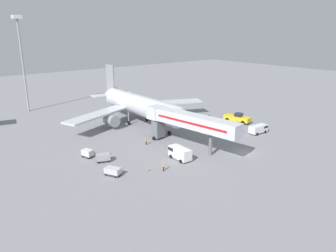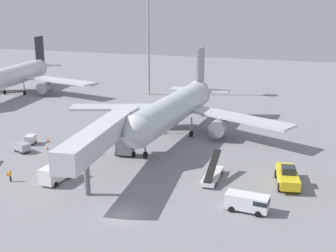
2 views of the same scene
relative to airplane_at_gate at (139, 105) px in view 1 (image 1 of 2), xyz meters
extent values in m
plane|color=gray|center=(4.78, -30.70, -4.90)|extent=(300.00, 300.00, 0.00)
cylinder|color=silver|center=(-0.02, -1.27, 0.13)|extent=(5.46, 29.66, 5.06)
cone|color=silver|center=(-0.24, -17.81, 0.13)|extent=(5.01, 3.57, 4.96)
cone|color=silver|center=(0.22, 16.25, 0.51)|extent=(4.88, 5.51, 4.81)
cube|color=gray|center=(0.20, 14.89, 5.20)|extent=(0.42, 4.29, 8.10)
cube|color=silver|center=(3.23, 14.46, 0.77)|extent=(6.12, 3.20, 0.24)
cube|color=silver|center=(-2.84, 14.54, 0.77)|extent=(6.12, 3.20, 0.24)
cube|color=silver|center=(11.09, 1.38, -1.00)|extent=(19.28, 11.35, 0.44)
cube|color=silver|center=(-11.05, 1.68, -1.00)|extent=(19.36, 10.91, 0.44)
cylinder|color=gray|center=(7.83, 0.35, -2.74)|extent=(2.93, 3.79, 2.88)
cylinder|color=gray|center=(-7.82, 0.56, -2.74)|extent=(2.93, 3.79, 2.88)
cylinder|color=gray|center=(-0.17, -12.81, -2.87)|extent=(0.28, 0.28, 2.97)
cylinder|color=black|center=(-0.17, -12.81, -4.35)|extent=(0.36, 1.10, 1.10)
cylinder|color=gray|center=(2.92, 0.47, -2.87)|extent=(0.28, 0.28, 2.97)
cylinder|color=black|center=(2.92, 0.47, -4.35)|extent=(0.36, 1.10, 1.10)
cylinder|color=gray|center=(-2.90, 0.55, -2.87)|extent=(0.28, 0.28, 2.97)
cylinder|color=black|center=(-2.90, 0.55, -4.35)|extent=(0.36, 1.10, 1.10)
cube|color=silver|center=(-2.14, -23.13, 1.18)|extent=(5.70, 20.85, 2.70)
cube|color=red|center=(-3.65, -23.33, 1.18)|extent=(2.33, 17.19, 0.44)
cube|color=silver|center=(-3.58, -12.31, 1.18)|extent=(3.79, 3.23, 2.84)
cube|color=#232833|center=(-3.76, -11.02, 1.43)|extent=(3.30, 0.67, 0.90)
cube|color=slate|center=(-3.51, -12.90, -2.33)|extent=(2.77, 2.12, 4.34)
cylinder|color=black|center=(-4.92, -13.09, -4.50)|extent=(0.40, 0.83, 0.80)
cylinder|color=black|center=(-2.09, -12.71, -4.50)|extent=(0.40, 0.83, 0.80)
cylinder|color=slate|center=(-1.60, -27.22, -2.53)|extent=(0.70, 0.70, 4.74)
cube|color=yellow|center=(20.86, -15.61, -3.76)|extent=(3.79, 7.40, 1.18)
cube|color=#232833|center=(20.94, -15.95, -2.72)|extent=(2.02, 2.10, 0.90)
cylinder|color=black|center=(22.45, -17.62, -4.35)|extent=(0.61, 1.16, 1.10)
cylinder|color=black|center=(20.20, -18.09, -4.35)|extent=(0.61, 1.16, 1.10)
cylinder|color=black|center=(21.53, -13.13, -4.35)|extent=(0.61, 1.16, 1.10)
cylinder|color=black|center=(19.28, -13.59, -4.35)|extent=(0.61, 1.16, 1.10)
cube|color=white|center=(11.43, -17.38, -4.33)|extent=(2.09, 6.81, 0.55)
cube|color=black|center=(11.43, -17.38, -2.86)|extent=(1.31, 6.81, 2.33)
cylinder|color=black|center=(10.50, -15.41, -4.60)|extent=(0.25, 0.61, 0.60)
cylinder|color=black|center=(12.16, -15.33, -4.60)|extent=(0.25, 0.61, 0.60)
cylinder|color=black|center=(10.71, -19.44, -4.60)|extent=(0.25, 0.61, 0.60)
cylinder|color=black|center=(12.37, -19.36, -4.60)|extent=(0.25, 0.61, 0.60)
cube|color=white|center=(-7.57, -25.03, -3.59)|extent=(2.16, 4.95, 2.05)
cube|color=#1E232D|center=(-7.50, -23.37, -3.14)|extent=(2.06, 1.64, 0.66)
cylinder|color=black|center=(-8.45, -23.48, -4.56)|extent=(0.38, 0.69, 0.68)
cylinder|color=black|center=(-6.56, -23.56, -4.56)|extent=(0.38, 0.69, 0.68)
cylinder|color=black|center=(-8.57, -26.50, -4.56)|extent=(0.38, 0.69, 0.68)
cylinder|color=black|center=(-6.68, -26.58, -4.56)|extent=(0.38, 0.69, 0.68)
cube|color=white|center=(17.37, -24.77, -3.78)|extent=(4.89, 2.24, 1.68)
cube|color=#1E232D|center=(19.00, -24.86, -3.41)|extent=(1.64, 2.09, 0.54)
cylinder|color=black|center=(18.91, -23.90, -4.56)|extent=(0.70, 0.39, 0.68)
cylinder|color=black|center=(18.80, -25.80, -4.56)|extent=(0.70, 0.39, 0.68)
cylinder|color=black|center=(15.94, -23.74, -4.56)|extent=(0.70, 0.39, 0.68)
cylinder|color=black|center=(15.83, -25.64, -4.56)|extent=(0.70, 0.39, 0.68)
cube|color=#38383D|center=(-20.96, -23.12, -4.61)|extent=(2.56, 3.09, 0.22)
cube|color=silver|center=(-20.96, -23.12, -4.03)|extent=(2.56, 3.09, 0.95)
cylinder|color=black|center=(-22.01, -22.59, -4.72)|extent=(0.27, 0.38, 0.36)
cylinder|color=black|center=(-20.78, -21.97, -4.72)|extent=(0.27, 0.38, 0.36)
cylinder|color=black|center=(-21.15, -24.28, -4.72)|extent=(0.27, 0.38, 0.36)
cylinder|color=black|center=(-19.92, -23.66, -4.72)|extent=(0.27, 0.38, 0.36)
cube|color=#38383D|center=(-19.49, -16.82, -4.61)|extent=(2.89, 2.28, 0.22)
cube|color=#999EA5|center=(-19.49, -16.82, -3.96)|extent=(2.89, 2.28, 1.08)
cylinder|color=black|center=(-18.43, -16.50, -4.72)|extent=(0.38, 0.24, 0.36)
cylinder|color=black|center=(-18.91, -17.78, -4.72)|extent=(0.38, 0.24, 0.36)
cylinder|color=black|center=(-20.08, -15.87, -4.72)|extent=(0.38, 0.24, 0.36)
cylinder|color=black|center=(-20.56, -17.15, -4.72)|extent=(0.38, 0.24, 0.36)
cube|color=#38383D|center=(-20.80, -13.02, -4.61)|extent=(1.94, 2.45, 0.22)
cube|color=silver|center=(-20.80, -13.02, -3.94)|extent=(1.94, 2.45, 1.13)
cylinder|color=black|center=(-19.98, -13.55, -4.72)|extent=(0.22, 0.38, 0.36)
cylinder|color=black|center=(-21.17, -13.92, -4.72)|extent=(0.22, 0.38, 0.36)
cylinder|color=black|center=(-20.44, -12.12, -4.72)|extent=(0.22, 0.38, 0.36)
cylinder|color=black|center=(-21.63, -12.50, -4.72)|extent=(0.22, 0.38, 0.36)
cylinder|color=#1E2333|center=(-7.96, -14.43, -4.49)|extent=(0.34, 0.34, 0.83)
cylinder|color=orange|center=(-7.96, -14.43, -3.74)|extent=(0.45, 0.45, 0.66)
sphere|color=tan|center=(-7.96, -14.43, -3.28)|extent=(0.23, 0.23, 0.23)
cylinder|color=#1E2333|center=(-13.22, -27.14, -4.50)|extent=(0.25, 0.25, 0.80)
cylinder|color=orange|center=(-13.22, -27.14, -3.79)|extent=(0.34, 0.34, 0.63)
sphere|color=tan|center=(-13.22, -27.14, -3.35)|extent=(0.22, 0.22, 0.22)
cube|color=black|center=(-16.64, -14.32, -4.89)|extent=(0.32, 0.32, 0.03)
cone|color=orange|center=(-16.64, -14.32, -4.64)|extent=(0.27, 0.27, 0.47)
cube|color=black|center=(-18.85, -11.06, -4.89)|extent=(0.47, 0.47, 0.03)
cone|color=orange|center=(-18.85, -11.06, -4.53)|extent=(0.40, 0.40, 0.69)
cube|color=black|center=(-15.11, -25.46, -4.89)|extent=(0.34, 0.34, 0.03)
cone|color=orange|center=(-15.11, -25.46, -4.63)|extent=(0.29, 0.29, 0.50)
cylinder|color=#93969B|center=(-18.60, 32.48, 8.44)|extent=(0.56, 0.56, 26.69)
cube|color=silver|center=(-18.60, 32.48, 22.29)|extent=(2.40, 2.40, 1.00)
camera|label=1|loc=(-44.57, -67.10, 18.75)|focal=33.84mm
camera|label=2|loc=(24.58, -69.56, 17.37)|focal=46.45mm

